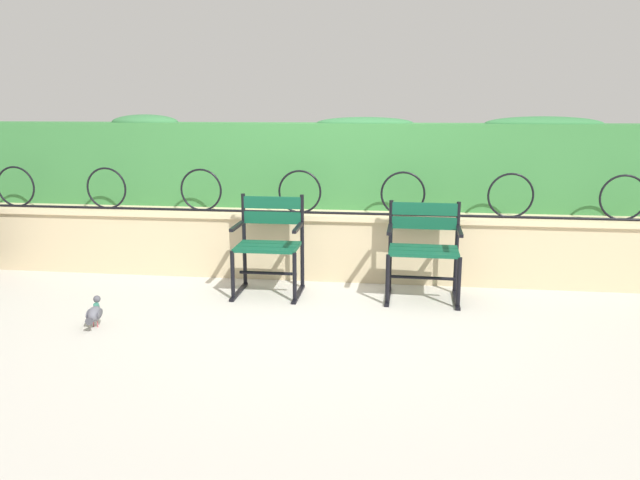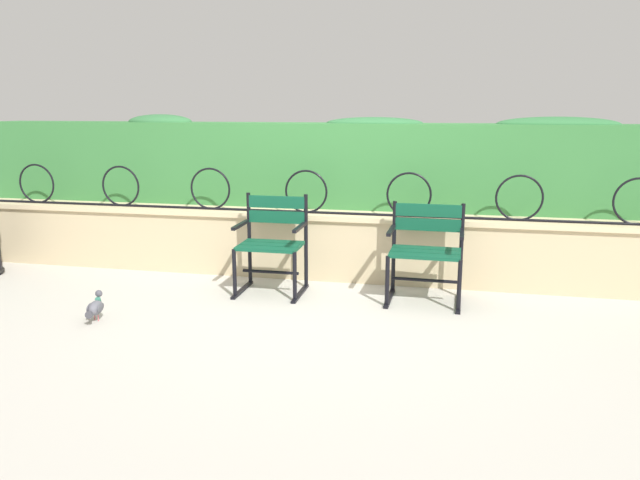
# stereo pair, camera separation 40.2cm
# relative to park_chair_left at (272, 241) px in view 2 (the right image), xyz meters

# --- Properties ---
(ground_plane) EXTENTS (60.00, 60.00, 0.00)m
(ground_plane) POSITION_rel_park_chair_left_xyz_m (0.49, -0.34, -0.47)
(ground_plane) COLOR #BCB7AD
(stone_wall) EXTENTS (8.02, 0.41, 0.65)m
(stone_wall) POSITION_rel_park_chair_left_xyz_m (0.49, 0.56, -0.14)
(stone_wall) COLOR #C6B289
(stone_wall) RESTS_ON ground
(iron_arch_fence) EXTENTS (7.47, 0.02, 0.42)m
(iron_arch_fence) POSITION_rel_park_chair_left_xyz_m (0.24, 0.48, 0.36)
(iron_arch_fence) COLOR black
(iron_arch_fence) RESTS_ON stone_wall
(hedge_row) EXTENTS (7.86, 0.47, 0.93)m
(hedge_row) POSITION_rel_park_chair_left_xyz_m (0.51, 0.97, 0.63)
(hedge_row) COLOR #387A3D
(hedge_row) RESTS_ON stone_wall
(park_chair_left) EXTENTS (0.59, 0.52, 0.88)m
(park_chair_left) POSITION_rel_park_chair_left_xyz_m (0.00, 0.00, 0.00)
(park_chair_left) COLOR #0F4C33
(park_chair_left) RESTS_ON ground
(park_chair_right) EXTENTS (0.64, 0.54, 0.84)m
(park_chair_right) POSITION_rel_park_chair_left_xyz_m (1.37, 0.03, -0.01)
(park_chair_right) COLOR #0F4C33
(park_chair_right) RESTS_ON ground
(pigeon_near_chairs) EXTENTS (0.14, 0.29, 0.22)m
(pigeon_near_chairs) POSITION_rel_park_chair_left_xyz_m (-1.14, -1.07, -0.35)
(pigeon_near_chairs) COLOR #5B5B66
(pigeon_near_chairs) RESTS_ON ground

